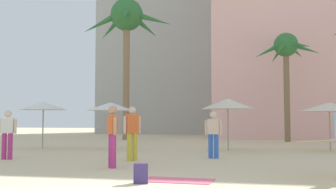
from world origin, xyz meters
TOP-DOWN VIEW (x-y plane):
  - hotel_tower_gray at (-5.79, 34.72)m, footprint 14.07×8.17m
  - palm_tree_far_left at (-6.17, 20.08)m, footprint 6.13×6.06m
  - palm_tree_center at (4.46, 19.64)m, footprint 4.10×3.82m
  - cafe_umbrella_0 at (-7.30, 10.97)m, footprint 2.17×2.17m
  - cafe_umbrella_1 at (5.60, 12.11)m, footprint 2.59×2.59m
  - cafe_umbrella_3 at (1.30, 11.45)m, footprint 2.33×2.33m
  - cafe_umbrella_4 at (-4.10, 11.38)m, footprint 2.18×2.18m
  - beach_towel at (0.75, 2.45)m, footprint 1.59×0.90m
  - backpack at (0.07, 1.89)m, footprint 0.34×0.30m
  - person_far_right at (-1.52, 6.42)m, footprint 0.53×0.46m
  - person_near_right at (-5.78, 5.94)m, footprint 0.60×0.33m
  - person_mid_right at (1.02, 7.78)m, footprint 0.60×0.24m
  - person_mid_center at (-1.46, 4.38)m, footprint 0.44×0.54m

SIDE VIEW (x-z plane):
  - beach_towel at x=0.75m, z-range 0.00..0.01m
  - backpack at x=0.07m, z-range -0.01..0.41m
  - person_mid_right at x=1.02m, z-range 0.08..1.71m
  - person_near_right at x=-5.78m, z-range 0.08..1.75m
  - person_mid_center at x=-1.46m, z-range 0.09..1.81m
  - person_far_right at x=-1.52m, z-range 0.09..1.86m
  - cafe_umbrella_1 at x=5.60m, z-range 0.85..2.95m
  - cafe_umbrella_4 at x=-4.10m, z-range 0.89..3.05m
  - cafe_umbrella_0 at x=-7.30m, z-range 0.91..3.09m
  - cafe_umbrella_3 at x=1.30m, z-range 0.91..3.19m
  - palm_tree_center at x=4.46m, z-range 2.14..8.96m
  - palm_tree_far_left at x=-6.17m, z-range 3.20..13.02m
  - hotel_tower_gray at x=-5.79m, z-range 0.00..27.98m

